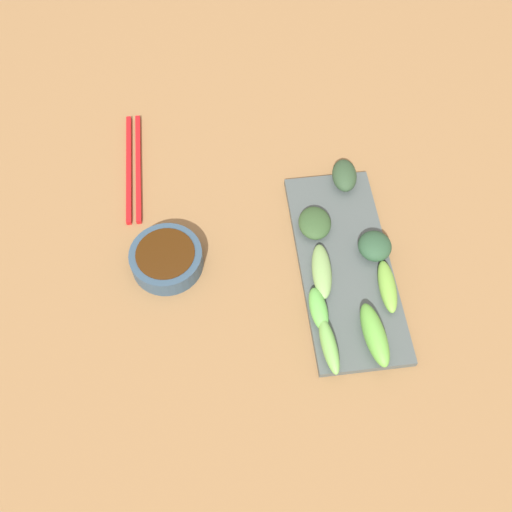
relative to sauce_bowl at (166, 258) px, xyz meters
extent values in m
cube|color=olive|center=(0.15, -0.02, -0.03)|extent=(2.10, 2.10, 0.02)
cylinder|color=#2F475B|center=(0.00, 0.00, 0.00)|extent=(0.11, 0.11, 0.03)
cylinder|color=#3A1E07|center=(0.00, 0.00, 0.00)|extent=(0.09, 0.09, 0.02)
cube|color=#46514F|center=(0.27, -0.04, -0.01)|extent=(0.14, 0.34, 0.01)
ellipsoid|color=#79A459|center=(0.23, -0.05, 0.00)|extent=(0.04, 0.10, 0.02)
ellipsoid|color=#6FA93D|center=(0.32, -0.09, 0.00)|extent=(0.03, 0.09, 0.02)
ellipsoid|color=#294A30|center=(0.32, -0.02, 0.01)|extent=(0.06, 0.06, 0.03)
ellipsoid|color=#2F4D27|center=(0.24, 0.03, 0.01)|extent=(0.06, 0.06, 0.02)
ellipsoid|color=#2D462B|center=(0.30, 0.12, 0.01)|extent=(0.05, 0.07, 0.03)
ellipsoid|color=#5EB449|center=(0.22, -0.11, 0.00)|extent=(0.03, 0.07, 0.02)
ellipsoid|color=#5FA83E|center=(0.29, -0.16, 0.01)|extent=(0.04, 0.10, 0.03)
ellipsoid|color=#6FB250|center=(0.22, -0.17, 0.01)|extent=(0.03, 0.09, 0.02)
cube|color=red|center=(-0.06, 0.20, -0.01)|extent=(0.01, 0.23, 0.01)
cube|color=red|center=(-0.04, 0.20, -0.01)|extent=(0.01, 0.23, 0.01)
camera|label=1|loc=(0.08, -0.47, 0.79)|focal=41.92mm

